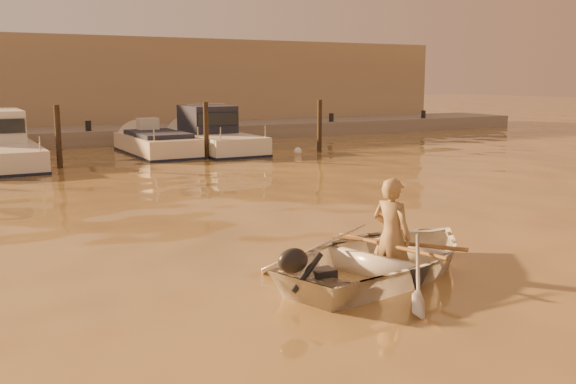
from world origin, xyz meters
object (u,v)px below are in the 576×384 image
dinghy (387,256)px  moored_boat_4 (213,135)px  moored_boat_3 (156,148)px  person (391,236)px  waterfront_building (15,87)px

dinghy → moored_boat_4: (3.91, 16.27, 0.35)m
moored_boat_3 → moored_boat_4: size_ratio=0.85×
person → waterfront_building: 27.39m
moored_boat_4 → waterfront_building: size_ratio=0.15×
person → moored_boat_3: person is taller
dinghy → waterfront_building: waterfront_building is taller
moored_boat_4 → person: bearing=-103.2°
dinghy → moored_boat_3: size_ratio=0.67×
person → moored_boat_3: (1.51, 16.24, -0.33)m
dinghy → waterfront_building: 27.43m
dinghy → moored_boat_3: moored_boat_3 is taller
moored_boat_3 → waterfront_building: (-3.64, 11.00, 2.17)m
moored_boat_4 → waterfront_building: waterfront_building is taller
dinghy → person: 0.30m
dinghy → moored_boat_3: (1.61, 16.27, -0.05)m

